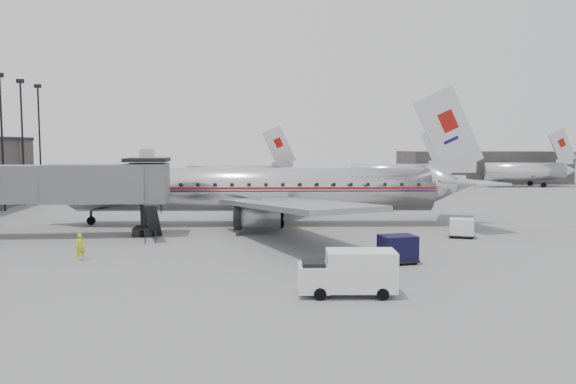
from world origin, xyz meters
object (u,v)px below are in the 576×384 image
at_px(baggage_cart_navy, 398,248).
at_px(baggage_cart_white, 462,228).
at_px(ramp_worker, 81,247).
at_px(airliner, 264,190).
at_px(service_van, 348,272).

bearing_deg(baggage_cart_navy, baggage_cart_white, 38.68).
bearing_deg(baggage_cart_white, ramp_worker, -146.16).
xyz_separation_m(airliner, baggage_cart_navy, (7.57, -17.82, -2.31)).
xyz_separation_m(baggage_cart_navy, ramp_worker, (-20.19, 2.88, -0.07)).
bearing_deg(service_van, ramp_worker, 152.67).
height_order(baggage_cart_navy, baggage_cart_white, baggage_cart_navy).
bearing_deg(baggage_cart_navy, airliner, 103.07).
distance_m(airliner, baggage_cart_navy, 19.49).
bearing_deg(baggage_cart_white, baggage_cart_navy, -109.72).
height_order(airliner, service_van, airliner).
height_order(baggage_cart_white, ramp_worker, ramp_worker).
bearing_deg(airliner, ramp_worker, -125.74).
bearing_deg(baggage_cart_white, airliner, 171.75).
bearing_deg(airliner, baggage_cart_navy, -62.53).
relative_size(baggage_cart_navy, baggage_cart_white, 1.07).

